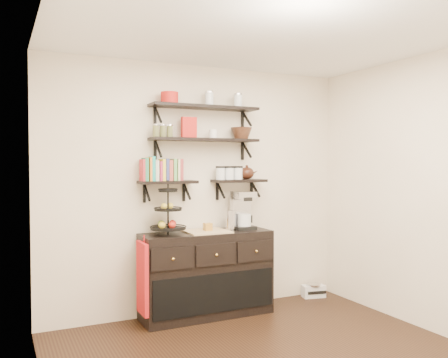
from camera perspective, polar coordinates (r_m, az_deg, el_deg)
ceiling at (r=3.84m, az=7.77°, el=18.01°), size 3.50×3.50×0.02m
back_wall at (r=5.25m, az=-2.88°, el=-1.17°), size 3.50×0.02×2.70m
left_wall at (r=3.11m, az=-20.45°, el=-3.48°), size 0.02×3.50×2.70m
right_wall at (r=4.88m, az=25.11°, el=-1.59°), size 0.02×3.50×2.70m
shelf_top at (r=5.15m, az=-2.32°, el=8.59°), size 1.20×0.27×0.23m
shelf_mid at (r=5.13m, az=-2.32°, el=4.70°), size 1.20×0.27×0.23m
shelf_low_left at (r=4.99m, az=-6.81°, el=-0.45°), size 0.60×0.25×0.23m
shelf_low_right at (r=5.32m, az=1.79°, el=-0.29°), size 0.60×0.25×0.23m
cookbooks at (r=4.96m, az=-7.39°, el=1.12°), size 0.43×0.15×0.26m
glass_canisters at (r=5.26m, az=0.64°, el=0.64°), size 0.32×0.10×0.13m
sideboard at (r=5.15m, az=-2.11°, el=-11.33°), size 1.40×0.50×0.92m
fruit_stand at (r=4.90m, az=-6.72°, el=-4.53°), size 0.36×0.36×0.53m
candle at (r=5.07m, az=-1.97°, el=-5.76°), size 0.08×0.08×0.08m
coffee_maker at (r=5.26m, az=2.22°, el=-3.90°), size 0.23×0.22×0.42m
thermal_carafe at (r=5.15m, az=0.81°, el=-5.03°), size 0.11×0.11×0.22m
apron at (r=4.81m, az=-9.79°, el=-11.68°), size 0.04×0.30×0.71m
radio at (r=6.02m, az=10.71°, el=-13.04°), size 0.29×0.21×0.16m
recipe_box at (r=5.06m, az=-4.25°, el=6.19°), size 0.16×0.06×0.22m
walnut_bowl at (r=5.32m, az=2.10°, el=5.50°), size 0.24×0.24×0.13m
ramekins at (r=5.16m, az=-1.34°, el=5.42°), size 0.09×0.09×0.10m
teapot at (r=5.36m, az=2.76°, el=0.84°), size 0.24×0.20×0.16m
red_pot at (r=5.02m, az=-6.57°, el=9.66°), size 0.18×0.18×0.12m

